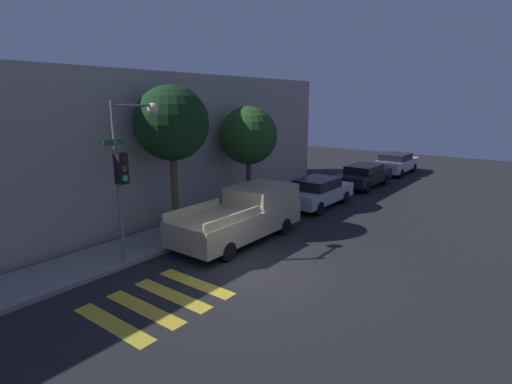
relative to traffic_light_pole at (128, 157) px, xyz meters
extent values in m
plane|color=black|center=(1.66, -3.37, -3.31)|extent=(60.00, 60.00, 0.00)
cube|color=gray|center=(1.66, 0.91, -3.24)|extent=(26.00, 2.15, 0.14)
cube|color=#A89E8E|center=(1.66, 5.38, -0.29)|extent=(26.00, 6.00, 6.05)
cube|color=gold|center=(-2.51, -2.57, -3.31)|extent=(0.45, 2.60, 0.00)
cube|color=gold|center=(-1.63, -2.57, -3.31)|extent=(0.45, 2.60, 0.00)
cube|color=gold|center=(-0.76, -2.57, -3.31)|extent=(0.45, 2.60, 0.00)
cube|color=gold|center=(0.11, -2.57, -3.31)|extent=(0.45, 2.60, 0.00)
cylinder|color=slate|center=(-0.34, 0.08, -0.83)|extent=(0.12, 0.12, 4.96)
cube|color=black|center=(-0.34, -0.13, -0.26)|extent=(0.30, 0.30, 0.90)
cylinder|color=#4C0C0C|center=(-0.34, -0.29, 0.01)|extent=(0.18, 0.02, 0.18)
cylinder|color=#593D0A|center=(-0.34, -0.29, -0.26)|extent=(0.18, 0.02, 0.18)
cylinder|color=#26E54C|center=(-0.34, -0.29, -0.53)|extent=(0.18, 0.02, 0.18)
cube|color=#19662D|center=(-0.34, 0.08, 0.48)|extent=(0.70, 0.02, 0.18)
cylinder|color=slate|center=(0.37, 0.08, 1.50)|extent=(1.42, 0.08, 0.08)
sphere|color=#F9E5B2|center=(1.08, 0.08, 1.40)|extent=(0.36, 0.36, 0.36)
cube|color=tan|center=(3.48, -1.27, -2.58)|extent=(5.25, 2.09, 0.86)
cube|color=tan|center=(4.92, -1.27, -1.84)|extent=(2.36, 1.92, 0.62)
cube|color=tan|center=(2.17, -0.35, -2.01)|extent=(2.62, 0.08, 0.28)
cube|color=tan|center=(2.17, -2.19, -2.01)|extent=(2.62, 0.08, 0.28)
cylinder|color=black|center=(5.11, -0.31, -3.00)|extent=(0.62, 0.22, 0.62)
cylinder|color=black|center=(5.11, -2.22, -3.00)|extent=(0.62, 0.22, 0.62)
cylinder|color=black|center=(1.85, -0.31, -3.00)|extent=(0.62, 0.22, 0.62)
cylinder|color=black|center=(1.85, -2.22, -3.00)|extent=(0.62, 0.22, 0.62)
cube|color=#B7BABF|center=(9.44, -1.27, -2.70)|extent=(4.22, 1.71, 0.61)
cube|color=black|center=(9.34, -1.27, -2.17)|extent=(2.19, 1.51, 0.46)
cylinder|color=black|center=(10.75, -0.50, -3.00)|extent=(0.62, 0.22, 0.62)
cylinder|color=black|center=(10.75, -2.03, -3.00)|extent=(0.62, 0.22, 0.62)
cylinder|color=black|center=(8.14, -0.50, -3.00)|extent=(0.62, 0.22, 0.62)
cylinder|color=black|center=(8.14, -2.03, -3.00)|extent=(0.62, 0.22, 0.62)
cube|color=black|center=(15.00, -1.27, -2.71)|extent=(4.48, 1.72, 0.58)
cube|color=black|center=(14.89, -1.27, -2.22)|extent=(2.33, 1.51, 0.42)
cylinder|color=black|center=(16.39, -0.50, -3.00)|extent=(0.62, 0.22, 0.62)
cylinder|color=black|center=(16.39, -2.04, -3.00)|extent=(0.62, 0.22, 0.62)
cylinder|color=black|center=(13.61, -0.50, -3.00)|extent=(0.62, 0.22, 0.62)
cylinder|color=black|center=(13.61, -2.04, -3.00)|extent=(0.62, 0.22, 0.62)
cube|color=silver|center=(20.44, -1.27, -2.68)|extent=(4.55, 1.85, 0.66)
cube|color=black|center=(20.33, -1.27, -2.14)|extent=(2.36, 1.63, 0.42)
cylinder|color=black|center=(21.85, -0.43, -3.00)|extent=(0.62, 0.22, 0.62)
cylinder|color=black|center=(21.85, -2.10, -3.00)|extent=(0.62, 0.22, 0.62)
cylinder|color=black|center=(19.03, -0.43, -3.00)|extent=(0.62, 0.22, 0.62)
cylinder|color=black|center=(19.03, -2.10, -3.00)|extent=(0.62, 0.22, 0.62)
cylinder|color=brown|center=(2.64, 1.06, -1.74)|extent=(0.25, 0.25, 3.15)
sphere|color=#143316|center=(2.64, 1.06, 0.85)|extent=(2.70, 2.70, 2.70)
cylinder|color=brown|center=(7.07, 1.06, -2.09)|extent=(0.23, 0.23, 2.44)
sphere|color=#234C1E|center=(7.07, 1.06, 0.10)|extent=(2.60, 2.60, 2.60)
camera|label=1|loc=(-7.01, -10.11, 1.66)|focal=28.00mm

